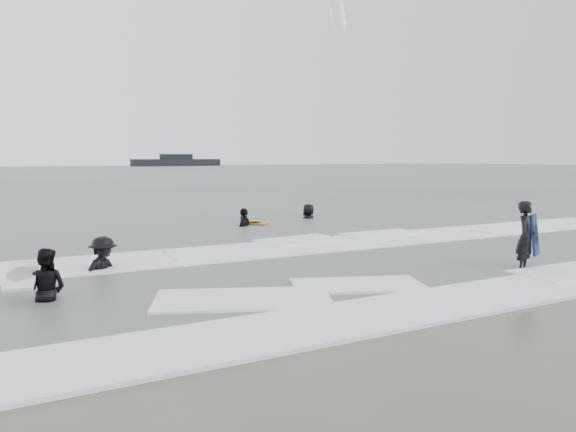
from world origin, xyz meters
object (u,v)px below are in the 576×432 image
surfer_right_far (309,219)px  surfer_centre (524,272)px  surfer_breaker (104,274)px  vessel_horizon (176,162)px  surfer_right_near (244,227)px  surfer_wading (47,302)px

surfer_right_far → surfer_centre: bearing=48.1°
surfer_breaker → vessel_horizon: bearing=38.6°
surfer_right_near → vessel_horizon: (39.22, 138.18, 1.28)m
surfer_right_far → vessel_horizon: size_ratio=0.07×
surfer_right_near → vessel_horizon: vessel_horizon is taller
surfer_centre → surfer_wading: bearing=140.6°
vessel_horizon → surfer_centre: bearing=-103.9°
surfer_breaker → vessel_horizon: 151.49m
surfer_centre → surfer_wading: surfer_centre is taller
surfer_wading → surfer_right_near: size_ratio=0.83×
surfer_wading → surfer_right_far: size_ratio=0.86×
surfer_centre → surfer_right_far: bearing=58.1°
surfer_right_far → surfer_wading: bearing=3.9°
surfer_wading → surfer_right_far: 14.67m
surfer_wading → vessel_horizon: 153.96m
surfer_centre → surfer_breaker: 9.73m
surfer_breaker → surfer_right_far: bearing=3.4°
surfer_centre → surfer_right_far: surfer_right_far is taller
surfer_wading → vessel_horizon: size_ratio=0.06×
surfer_right_near → surfer_wading: bearing=1.6°
surfer_right_near → surfer_right_far: 3.64m
surfer_breaker → surfer_right_far: (9.74, 7.42, 0.00)m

